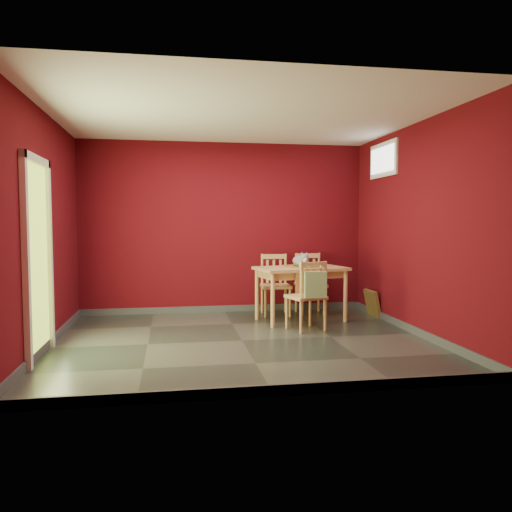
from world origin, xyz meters
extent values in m
plane|color=#2D342D|center=(0.00, 0.00, 0.00)|extent=(4.50, 4.50, 0.00)
plane|color=#51080F|center=(0.00, 2.00, 1.35)|extent=(4.50, 0.00, 4.50)
plane|color=#51080F|center=(0.00, -2.00, 1.35)|extent=(4.50, 0.00, 4.50)
plane|color=#51080F|center=(-2.25, 0.00, 1.35)|extent=(0.00, 4.00, 4.00)
plane|color=#51080F|center=(2.25, 0.00, 1.35)|extent=(0.00, 4.00, 4.00)
plane|color=white|center=(0.00, 0.00, 2.70)|extent=(4.50, 4.50, 0.00)
cube|color=#3F4244|center=(0.00, 1.99, 0.05)|extent=(4.50, 0.02, 0.10)
cube|color=#3F4244|center=(0.00, -1.99, 0.05)|extent=(4.50, 0.02, 0.10)
cube|color=#3F4244|center=(-2.24, 0.00, 0.05)|extent=(0.03, 4.00, 0.10)
cube|color=#3F4244|center=(2.24, 0.00, 0.05)|extent=(0.03, 4.00, 0.10)
cube|color=#B7D838|center=(-2.24, -0.40, 1.02)|extent=(0.02, 0.85, 2.05)
cube|color=white|center=(-2.21, -0.86, 1.06)|extent=(0.06, 0.08, 2.13)
cube|color=white|center=(-2.21, 0.06, 1.06)|extent=(0.06, 0.08, 2.13)
cube|color=white|center=(-2.21, -0.40, 2.09)|extent=(0.06, 1.01, 0.08)
cube|color=white|center=(2.23, 1.00, 2.35)|extent=(0.03, 0.90, 0.50)
cube|color=white|center=(2.21, 1.00, 2.35)|extent=(0.02, 0.76, 0.36)
cube|color=silver|center=(1.60, 1.99, 0.30)|extent=(0.08, 0.02, 0.12)
cube|color=tan|center=(1.02, 1.07, 0.77)|extent=(1.38, 0.96, 0.04)
cube|color=tan|center=(1.02, 1.07, 0.69)|extent=(1.23, 0.81, 0.11)
cylinder|color=tan|center=(0.52, 0.66, 0.37)|extent=(0.06, 0.06, 0.75)
cylinder|color=tan|center=(0.40, 1.26, 0.37)|extent=(0.06, 0.06, 0.75)
cylinder|color=tan|center=(1.63, 0.88, 0.37)|extent=(0.06, 0.06, 0.75)
cylinder|color=tan|center=(1.52, 1.47, 0.37)|extent=(0.06, 0.06, 0.75)
cube|color=#AA6D2B|center=(1.02, 1.07, 0.79)|extent=(0.48, 0.78, 0.01)
cube|color=#AA6D2B|center=(1.02, 0.70, 0.61)|extent=(0.35, 0.07, 0.36)
cube|color=tan|center=(0.75, 1.58, 0.45)|extent=(0.46, 0.46, 0.04)
cylinder|color=tan|center=(0.56, 1.40, 0.21)|extent=(0.04, 0.04, 0.43)
cylinder|color=tan|center=(0.57, 1.78, 0.21)|extent=(0.04, 0.04, 0.43)
cylinder|color=tan|center=(0.93, 1.39, 0.21)|extent=(0.04, 0.04, 0.43)
cylinder|color=tan|center=(0.95, 1.76, 0.21)|extent=(0.04, 0.04, 0.43)
cylinder|color=tan|center=(0.57, 1.78, 0.71)|extent=(0.04, 0.04, 0.47)
cylinder|color=tan|center=(0.95, 1.76, 0.71)|extent=(0.04, 0.04, 0.47)
cube|color=tan|center=(0.76, 1.77, 0.90)|extent=(0.40, 0.05, 0.07)
cube|color=tan|center=(0.66, 1.77, 0.66)|extent=(0.04, 0.02, 0.37)
cube|color=tan|center=(0.76, 1.77, 0.66)|extent=(0.04, 0.02, 0.37)
cube|color=tan|center=(0.86, 1.77, 0.66)|extent=(0.04, 0.02, 0.37)
cube|color=tan|center=(1.33, 1.64, 0.45)|extent=(0.45, 0.45, 0.04)
cylinder|color=tan|center=(1.14, 1.45, 0.22)|extent=(0.04, 0.04, 0.43)
cylinder|color=tan|center=(1.14, 1.82, 0.22)|extent=(0.04, 0.04, 0.43)
cylinder|color=tan|center=(1.52, 1.45, 0.22)|extent=(0.04, 0.04, 0.43)
cylinder|color=tan|center=(1.52, 1.83, 0.22)|extent=(0.04, 0.04, 0.43)
cylinder|color=tan|center=(1.14, 1.82, 0.71)|extent=(0.04, 0.04, 0.47)
cylinder|color=tan|center=(1.52, 1.83, 0.71)|extent=(0.04, 0.04, 0.47)
cube|color=tan|center=(1.33, 1.83, 0.90)|extent=(0.40, 0.04, 0.07)
cube|color=tan|center=(1.22, 1.82, 0.67)|extent=(0.04, 0.02, 0.37)
cube|color=tan|center=(1.33, 1.83, 0.67)|extent=(0.04, 0.02, 0.37)
cube|color=tan|center=(1.43, 1.83, 0.67)|extent=(0.04, 0.02, 0.37)
cube|color=tan|center=(0.93, 0.46, 0.44)|extent=(0.54, 0.54, 0.04)
cylinder|color=tan|center=(1.05, 0.69, 0.21)|extent=(0.04, 0.04, 0.42)
cylinder|color=tan|center=(1.16, 0.34, 0.21)|extent=(0.04, 0.04, 0.42)
cylinder|color=tan|center=(0.70, 0.59, 0.21)|extent=(0.04, 0.04, 0.42)
cylinder|color=tan|center=(0.80, 0.23, 0.21)|extent=(0.04, 0.04, 0.42)
cylinder|color=tan|center=(1.16, 0.34, 0.70)|extent=(0.04, 0.04, 0.46)
cylinder|color=tan|center=(0.80, 0.23, 0.70)|extent=(0.04, 0.04, 0.46)
cube|color=tan|center=(0.98, 0.28, 0.89)|extent=(0.39, 0.15, 0.07)
cube|color=tan|center=(1.08, 0.31, 0.66)|extent=(0.04, 0.03, 0.36)
cube|color=tan|center=(0.98, 0.28, 0.66)|extent=(0.04, 0.03, 0.36)
cube|color=tan|center=(0.88, 0.25, 0.66)|extent=(0.04, 0.03, 0.36)
cube|color=#85A066|center=(0.98, 0.20, 0.64)|extent=(0.29, 0.09, 0.34)
cylinder|color=#85A066|center=(0.90, 0.26, 0.87)|extent=(0.01, 0.14, 0.01)
cylinder|color=#85A066|center=(1.06, 0.26, 0.87)|extent=(0.01, 0.14, 0.01)
cube|color=brown|center=(2.19, 1.23, 0.20)|extent=(0.15, 0.41, 0.41)
cube|color=black|center=(2.19, 1.23, 0.20)|extent=(0.10, 0.29, 0.28)
camera|label=1|loc=(-0.83, -5.94, 1.44)|focal=35.00mm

